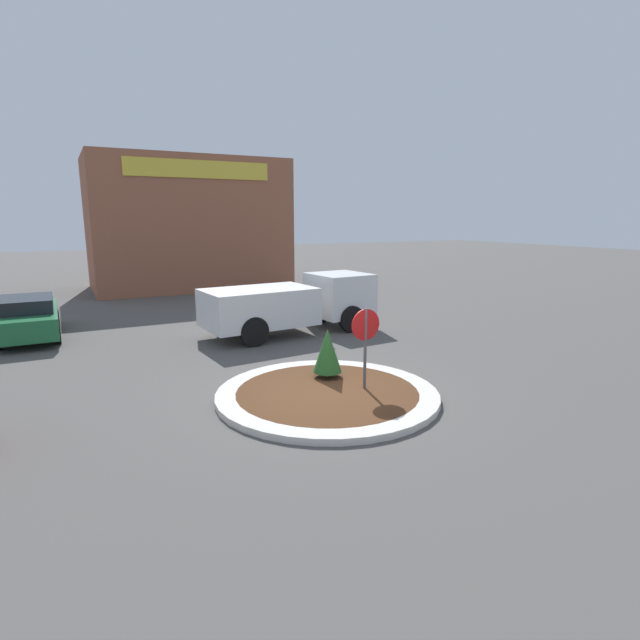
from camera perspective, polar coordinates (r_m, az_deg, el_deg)
The scene contains 7 objects.
ground_plane at distance 11.51m, azimuth 0.83°, elevation -8.81°, with size 120.00×120.00×0.00m, color #514F4C.
traffic_island at distance 11.49m, azimuth 0.83°, elevation -8.46°, with size 5.05×5.05×0.15m.
stop_sign at distance 11.35m, azimuth 5.21°, elevation -1.76°, with size 0.72×0.07×2.03m.
island_shrub at distance 12.23m, azimuth 0.85°, elevation -3.50°, with size 0.71×0.71×1.22m.
utility_truck at distance 17.54m, azimuth -3.20°, elevation 1.98°, with size 6.26×2.64×1.99m.
storefront_building at distance 30.31m, azimuth -14.81°, elevation 10.53°, with size 10.68×6.07×7.27m.
parked_sedan_green at distance 19.56m, azimuth -30.40°, elevation 0.32°, with size 1.87×4.74×1.42m.
Camera 1 is at (-5.15, -9.48, 4.02)m, focal length 28.00 mm.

